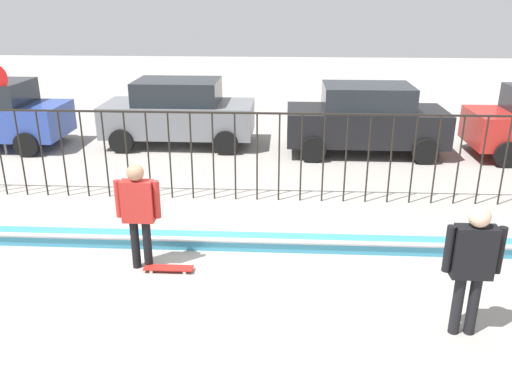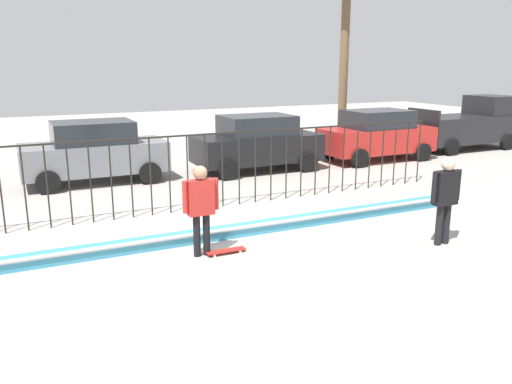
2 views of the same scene
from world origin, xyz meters
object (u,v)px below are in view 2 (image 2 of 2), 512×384
Objects in this scene: parked_car_black at (257,143)px; pickup_truck at (468,125)px; camera_operator at (446,193)px; skateboarder at (201,202)px; parked_car_red at (376,135)px; parked_car_gray at (94,151)px; skateboard at (226,251)px.

pickup_truck reaches higher than parked_car_black.
camera_operator is at bearing -85.16° from parked_car_black.
skateboarder is 0.41× the size of parked_car_red.
camera_operator is 10.49m from parked_car_gray.
parked_car_black is at bearing 175.92° from parked_car_red.
skateboard is 4.57m from camera_operator.
parked_car_red is (8.99, 6.82, 0.91)m from skateboard.
parked_car_black is at bearing -46.20° from camera_operator.
pickup_truck is at bearing -3.81° from skateboarder.
parked_car_gray reaches higher than camera_operator.
parked_car_black is at bearing 48.16° from skateboard.
parked_car_black is at bearing 26.98° from skateboarder.
parked_car_gray is at bearing 87.72° from skateboard.
parked_car_gray and parked_car_black have the same top height.
skateboarder is 2.22× the size of skateboard.
parked_car_red is (4.77, 8.22, -0.12)m from camera_operator.
parked_car_gray is (-5.48, 8.94, -0.12)m from camera_operator.
pickup_truck is at bearing 15.33° from skateboard.
camera_operator is at bearing -30.11° from skateboard.
skateboard is 8.12m from parked_car_black.
parked_car_gray is at bearing -15.90° from camera_operator.
skateboard is at bearing -116.47° from parked_car_black.
parked_car_black is (5.30, -0.56, 0.00)m from parked_car_gray.
skateboard is at bearing -158.50° from pickup_truck.
parked_car_red is 5.22m from pickup_truck.
camera_operator is at bearing -57.15° from parked_car_gray.
parked_car_black reaches higher than camera_operator.
parked_car_black reaches higher than skateboard.
parked_car_black is 1.00× the size of parked_car_red.
camera_operator reaches higher than skateboard.
skateboarder is at bearing -82.45° from parked_car_gray.
skateboarder is at bearing 153.31° from skateboard.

